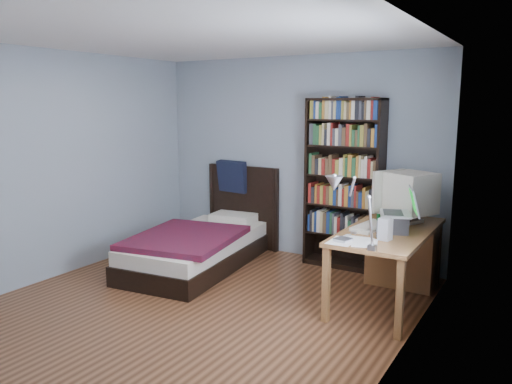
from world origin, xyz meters
TOP-DOWN VIEW (x-y plane):
  - room at (0.03, -0.00)m, footprint 4.20×4.24m
  - desk at (1.51, 1.56)m, footprint 0.75×1.55m
  - crt_monitor at (1.56, 1.54)m, footprint 0.62×0.56m
  - laptop at (1.59, 1.08)m, footprint 0.46×0.43m
  - desk_lamp at (1.46, -0.02)m, footprint 0.26×0.57m
  - keyboard at (1.34, 1.08)m, footprint 0.26×0.52m
  - speaker at (1.58, 0.74)m, footprint 0.12×0.12m
  - soda_can at (1.36, 1.30)m, footprint 0.06×0.06m
  - mouse at (1.46, 1.39)m, footprint 0.07×0.12m
  - phone_silver at (1.27, 0.85)m, footprint 0.06×0.10m
  - phone_grey at (1.26, 0.66)m, footprint 0.05×0.09m
  - external_drive at (1.29, 0.50)m, footprint 0.15×0.15m
  - bookshelf at (0.72, 1.94)m, footprint 0.89×0.30m
  - bed at (-0.75, 1.13)m, footprint 1.31×2.15m

SIDE VIEW (x-z plane):
  - bed at x=-0.75m, z-range -0.33..0.84m
  - desk at x=1.51m, z-range 0.05..0.78m
  - phone_grey at x=1.26m, z-range 0.73..0.75m
  - phone_silver at x=1.27m, z-range 0.73..0.75m
  - external_drive at x=1.29m, z-range 0.73..0.76m
  - keyboard at x=1.34m, z-range 0.72..0.77m
  - mouse at x=1.46m, z-range 0.73..0.77m
  - soda_can at x=1.36m, z-range 0.73..0.84m
  - speaker at x=1.58m, z-range 0.73..0.93m
  - laptop at x=1.59m, z-range 0.63..1.07m
  - bookshelf at x=0.72m, z-range 0.00..1.99m
  - crt_monitor at x=1.56m, z-range 0.76..1.28m
  - room at x=0.03m, z-range 0.00..2.50m
  - desk_lamp at x=1.46m, z-range 0.94..1.61m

